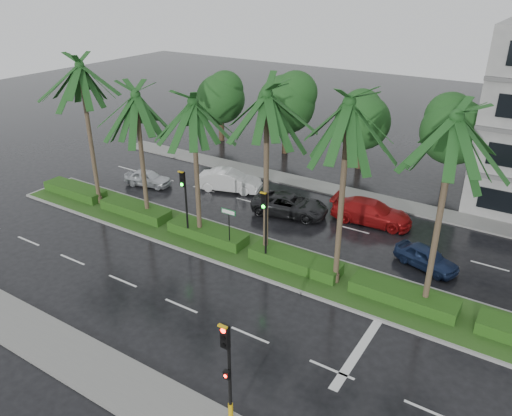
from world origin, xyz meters
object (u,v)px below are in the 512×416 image
Objects in this scene: signal_near at (228,369)px; street_sign at (229,219)px; car_darkgrey at (290,205)px; car_blue at (426,257)px; signal_median_left at (184,195)px; car_silver at (148,178)px; car_red at (371,212)px; car_white at (229,181)px.

signal_near reaches higher than street_sign.
car_darkgrey is 9.66m from car_blue.
car_darkgrey is (-6.50, 16.13, -1.80)m from signal_near.
signal_median_left is 9.74m from car_silver.
street_sign is 9.83m from car_red.
car_white is at bearing 97.67° from car_blue.
signal_near reaches higher than car_blue.
street_sign reaches higher than car_white.
car_red is at bearing -81.41° from car_darkgrey.
car_silver is 0.76× the size of car_white.
car_white is at bearing 125.39° from street_sign.
car_red is (5.50, 8.03, -1.38)m from street_sign.
street_sign is 0.51× the size of car_darkgrey.
signal_near reaches higher than car_darkgrey.
signal_near is 0.86× the size of car_darkgrey.
signal_near is 12.11m from street_sign.
signal_median_left is 1.68× the size of street_sign.
car_white is at bearing 88.23° from car_red.
car_red is (5.00, 1.77, 0.04)m from car_darkgrey.
signal_near is at bearing -173.26° from car_blue.
signal_near is at bearing -161.83° from car_white.
car_white is at bearing 125.36° from signal_near.
signal_near is at bearing -44.09° from signal_median_left.
street_sign is at bearing 3.47° from signal_median_left.
street_sign is (3.00, 0.18, -0.87)m from signal_median_left.
car_red is at bearing -92.12° from car_silver.
car_silver is 16.80m from car_red.
car_red is (-1.50, 17.90, -1.76)m from signal_near.
signal_near is at bearing 179.80° from car_red.
street_sign reaches higher than car_blue.
car_white reaches higher than car_red.
car_blue is at bearing 19.77° from signal_median_left.
street_sign is at bearing -126.81° from car_silver.
car_red reaches higher than car_blue.
car_blue is (15.27, -2.93, -0.16)m from car_white.
car_darkgrey reaches higher than car_blue.
car_white is 1.31× the size of car_blue.
car_white is (-2.27, 7.60, -2.23)m from signal_median_left.
car_silver is at bearing 97.08° from car_white.
car_white is (-5.27, 7.42, -1.35)m from street_sign.
car_blue is at bearing -133.17° from car_red.
car_red is (8.50, 8.21, -2.25)m from signal_median_left.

